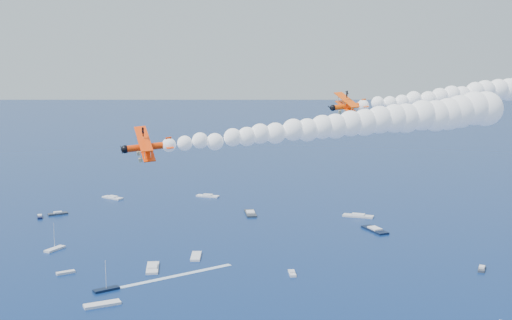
{
  "coord_description": "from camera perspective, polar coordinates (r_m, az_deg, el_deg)",
  "views": [
    {
      "loc": [
        15.8,
        -100.62,
        66.1
      ],
      "look_at": [
        6.82,
        12.12,
        48.36
      ],
      "focal_mm": 47.16,
      "sensor_mm": 36.0,
      "label": 1
    }
  ],
  "objects": [
    {
      "name": "biplane_lead",
      "position": [
        123.93,
        7.86,
        4.54
      ],
      "size": [
        9.69,
        10.99,
        7.28
      ],
      "primitive_type": null,
      "rotation": [
        -0.28,
        0.07,
        3.51
      ],
      "color": "#FE4B05"
    },
    {
      "name": "biplane_trail",
      "position": [
        106.08,
        -9.17,
        1.11
      ],
      "size": [
        10.86,
        12.4,
        8.53
      ],
      "primitive_type": null,
      "rotation": [
        -0.33,
        0.07,
        3.49
      ],
      "color": "#FF3905"
    },
    {
      "name": "spectator_boats",
      "position": [
        224.03,
        -2.5,
        -8.16
      ],
      "size": [
        214.8,
        192.13,
        0.7
      ],
      "color": "white",
      "rests_on": "ground"
    },
    {
      "name": "smoke_trail_trail",
      "position": [
        113.65,
        6.85,
        2.9
      ],
      "size": [
        65.15,
        44.86,
        11.04
      ],
      "primitive_type": null,
      "rotation": [
        0.0,
        0.0,
        3.49
      ],
      "color": "white"
    },
    {
      "name": "smoke_trail_lead",
      "position": [
        139.86,
        19.81,
        5.58
      ],
      "size": [
        65.22,
        46.63,
        11.04
      ],
      "primitive_type": null,
      "rotation": [
        0.0,
        0.0,
        3.51
      ],
      "color": "white"
    }
  ]
}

